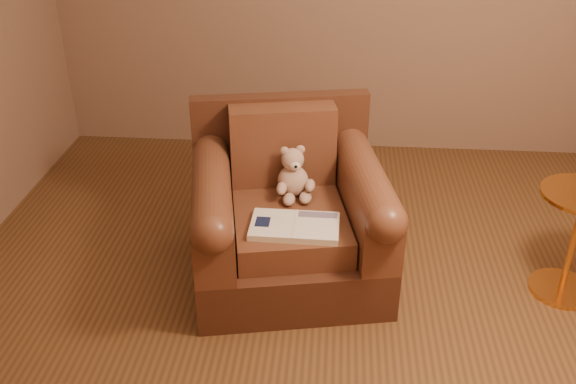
{
  "coord_description": "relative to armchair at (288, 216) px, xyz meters",
  "views": [
    {
      "loc": [
        0.06,
        -2.57,
        2.13
      ],
      "look_at": [
        -0.17,
        0.25,
        0.54
      ],
      "focal_mm": 40.0,
      "sensor_mm": 36.0,
      "label": 1
    }
  ],
  "objects": [
    {
      "name": "armchair",
      "position": [
        0.0,
        0.0,
        0.0
      ],
      "size": [
        1.14,
        1.11,
        0.88
      ],
      "rotation": [
        0.0,
        0.0,
        0.19
      ],
      "color": "#452517",
      "rests_on": "floor"
    },
    {
      "name": "teddy_bear",
      "position": [
        0.02,
        0.09,
        0.19
      ],
      "size": [
        0.2,
        0.24,
        0.29
      ],
      "rotation": [
        0.0,
        0.0,
        0.29
      ],
      "color": "tan",
      "rests_on": "armchair"
    },
    {
      "name": "side_table",
      "position": [
        1.47,
        -0.08,
        -0.02
      ],
      "size": [
        0.43,
        0.43,
        0.6
      ],
      "color": "gold",
      "rests_on": "floor"
    },
    {
      "name": "floor",
      "position": [
        0.18,
        -0.35,
        -0.34
      ],
      "size": [
        4.0,
        4.0,
        0.0
      ],
      "primitive_type": "plane",
      "color": "brown",
      "rests_on": "ground"
    },
    {
      "name": "guidebook",
      "position": [
        0.05,
        -0.25,
        0.1
      ],
      "size": [
        0.44,
        0.27,
        0.04
      ],
      "rotation": [
        0.0,
        0.0,
        -0.02
      ],
      "color": "beige",
      "rests_on": "armchair"
    }
  ]
}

